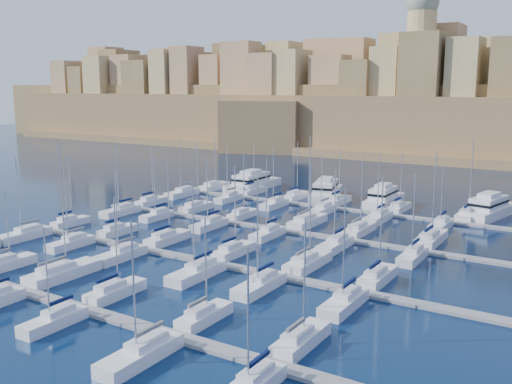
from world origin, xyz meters
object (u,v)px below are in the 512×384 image
Objects in this scene: sailboat_2 at (63,273)px; motor_yacht_a at (252,183)px; sailboat_4 at (204,316)px; motor_yacht_b at (326,191)px; motor_yacht_c at (384,198)px; motor_yacht_d at (489,208)px.

motor_yacht_a is (-14.30, 70.31, 0.93)m from sailboat_2.
motor_yacht_a is at bearing 101.50° from sailboat_2.
sailboat_2 is 0.98× the size of motor_yacht_a.
motor_yacht_b is (-18.60, 70.87, 1.01)m from sailboat_4.
sailboat_4 is 69.98m from motor_yacht_c.
motor_yacht_c is at bearing 73.34° from sailboat_2.
sailboat_4 is 73.28m from motor_yacht_b.
motor_yacht_a and motor_yacht_d have the same top height.
motor_yacht_c is 21.33m from motor_yacht_d.
motor_yacht_b is 1.19× the size of motor_yacht_c.
sailboat_2 is 71.30m from motor_yacht_c.
sailboat_2 reaches higher than motor_yacht_c.
motor_yacht_b is 1.01× the size of motor_yacht_d.
motor_yacht_a is (-39.22, 71.84, 1.01)m from sailboat_4.
motor_yacht_c is at bearing -4.22° from motor_yacht_b.
motor_yacht_a is 1.08× the size of motor_yacht_b.
motor_yacht_a and motor_yacht_b have the same top height.
sailboat_4 reaches higher than motor_yacht_b.
motor_yacht_d is (41.75, 69.25, 0.93)m from sailboat_2.
motor_yacht_d is at bearing -1.09° from motor_yacht_a.
motor_yacht_d is at bearing -0.16° from motor_yacht_b.
sailboat_4 is 0.81× the size of motor_yacht_c.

